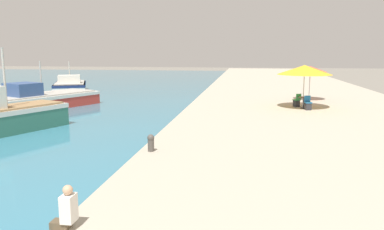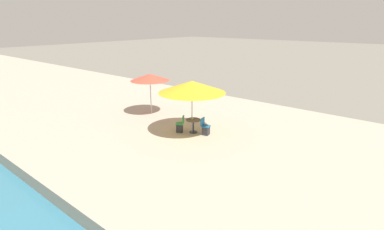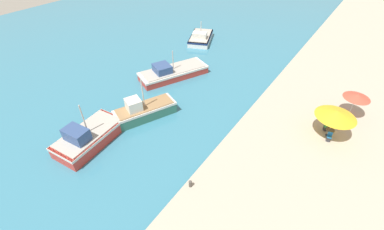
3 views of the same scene
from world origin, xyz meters
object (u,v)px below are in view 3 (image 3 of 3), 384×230
object	(u,v)px
cafe_umbrella_white	(357,96)
cafe_chair_left	(329,138)
cafe_umbrella_pink	(337,114)
fishing_boat_distant	(201,37)
fishing_boat_near	(88,136)
cafe_chair_right	(326,128)
mooring_bollard	(190,183)
fishing_boat_far	(172,72)
cafe_table	(329,131)
fishing_boat_mid	(144,110)

from	to	relation	value
cafe_umbrella_white	cafe_chair_left	bearing A→B (deg)	-99.40
cafe_umbrella_pink	cafe_umbrella_white	world-z (taller)	cafe_umbrella_pink
fishing_boat_distant	cafe_chair_left	distance (m)	26.41
fishing_boat_near	cafe_chair_right	xyz separation A→B (m)	(17.63, 13.74, 0.04)
cafe_chair_left	mooring_bollard	distance (m)	13.55
cafe_umbrella_pink	fishing_boat_distant	bearing A→B (deg)	150.94
fishing_boat_near	mooring_bollard	xyz separation A→B (m)	(10.72, 1.12, 0.07)
fishing_boat_distant	cafe_chair_right	bearing A→B (deg)	-51.72
fishing_boat_distant	cafe_chair_right	size ratio (longest dim) A/B	7.79
cafe_chair_left	mooring_bollard	xyz separation A→B (m)	(-7.46, -11.31, 0.02)
cafe_umbrella_pink	cafe_chair_left	bearing A→B (deg)	-73.69
fishing_boat_near	cafe_chair_right	world-z (taller)	fishing_boat_near
fishing_boat_distant	cafe_umbrella_white	size ratio (longest dim) A/B	2.72
cafe_umbrella_pink	mooring_bollard	world-z (taller)	cafe_umbrella_pink
fishing_boat_far	cafe_umbrella_white	bearing A→B (deg)	34.51
fishing_boat_far	cafe_umbrella_pink	bearing A→B (deg)	22.14
fishing_boat_far	cafe_chair_right	size ratio (longest dim) A/B	10.31
cafe_chair_left	cafe_table	bearing A→B (deg)	-90.00
fishing_boat_distant	cafe_chair_right	distance (m)	25.29
fishing_boat_distant	cafe_umbrella_white	world-z (taller)	fishing_boat_distant
fishing_boat_near	fishing_boat_mid	xyz separation A→B (m)	(1.51, 5.82, 0.03)
cafe_umbrella_pink	cafe_umbrella_white	bearing A→B (deg)	76.31
fishing_boat_far	fishing_boat_distant	xyz separation A→B (m)	(-3.37, 11.70, -0.07)
fishing_boat_far	cafe_umbrella_pink	distance (m)	19.40
fishing_boat_distant	cafe_umbrella_pink	bearing A→B (deg)	-52.49
fishing_boat_distant	cafe_umbrella_pink	xyz separation A→B (m)	(22.60, -12.56, 2.47)
cafe_umbrella_white	cafe_table	distance (m)	4.89
cafe_chair_left	fishing_boat_distant	bearing A→B (deg)	-42.61
fishing_boat_distant	cafe_umbrella_white	bearing A→B (deg)	-42.51
cafe_chair_right	mooring_bollard	world-z (taller)	cafe_chair_right
fishing_boat_far	cafe_umbrella_white	world-z (taller)	fishing_boat_far
mooring_bollard	fishing_boat_far	bearing A→B (deg)	132.87
cafe_umbrella_white	fishing_boat_far	bearing A→B (deg)	-170.19
cafe_umbrella_white	fishing_boat_mid	bearing A→B (deg)	-146.20
cafe_umbrella_pink	cafe_chair_right	xyz separation A→B (m)	(-0.33, 0.57, -2.21)
fishing_boat_near	fishing_boat_far	world-z (taller)	fishing_boat_near
cafe_chair_right	fishing_boat_distant	bearing A→B (deg)	118.77
fishing_boat_near	mooring_bollard	size ratio (longest dim) A/B	10.22
cafe_table	fishing_boat_mid	bearing A→B (deg)	-156.10
cafe_umbrella_pink	cafe_chair_left	world-z (taller)	cafe_umbrella_pink
cafe_chair_right	fishing_boat_near	bearing A→B (deg)	-175.00
cafe_umbrella_pink	cafe_umbrella_white	xyz separation A→B (m)	(1.06, 4.37, -0.15)
fishing_boat_distant	cafe_chair_right	world-z (taller)	fishing_boat_distant
cafe_table	cafe_chair_left	world-z (taller)	cafe_chair_left
fishing_boat_far	fishing_boat_distant	bearing A→B (deg)	130.76
cafe_chair_right	cafe_umbrella_white	bearing A→B (deg)	36.93
fishing_boat_distant	mooring_bollard	size ratio (longest dim) A/B	10.84
fishing_boat_mid	cafe_umbrella_pink	world-z (taller)	fishing_boat_mid
cafe_umbrella_pink	cafe_table	bearing A→B (deg)	-31.58
fishing_boat_near	cafe_umbrella_white	xyz separation A→B (m)	(19.03, 17.55, 2.10)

